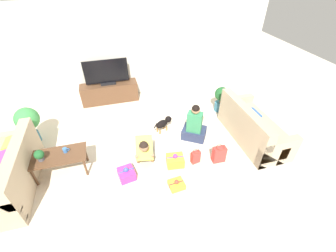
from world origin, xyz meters
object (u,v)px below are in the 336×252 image
person_kneeling (145,149)px  gift_box_a (177,184)px  sofa_right (252,128)px  mug (65,150)px  person_sitting (194,127)px  gift_bag_b (196,157)px  gift_bag_a (219,154)px  tv (107,74)px  tv_console (110,93)px  tabletop_plant (39,155)px  potted_plant_corner_left (28,120)px  gift_box_c (175,160)px  coffee_table (58,157)px  dog (164,123)px  sofa_left (9,175)px  gift_box_b (127,174)px  potted_plant_corner_right (221,98)px

person_kneeling → gift_box_a: person_kneeling is taller
sofa_right → mug: size_ratio=15.15×
person_sitting → gift_bag_b: (-0.24, -0.74, -0.18)m
gift_box_a → gift_bag_a: gift_bag_a is taller
tv → person_sitting: bearing=-51.8°
tv_console → tabletop_plant: bearing=-118.6°
potted_plant_corner_left → gift_bag_a: 4.10m
gift_box_c → person_kneeling: bearing=154.3°
coffee_table → tv_console: 2.69m
person_kneeling → mug: bearing=-177.3°
dog → mug: mug is taller
tabletop_plant → sofa_left: bearing=-172.8°
tv_console → gift_bag_b: (1.47, -2.91, -0.13)m
sofa_left → gift_box_b: sofa_left is taller
person_kneeling → gift_bag_a: person_kneeling is taller
coffee_table → dog: bearing=18.4°
person_sitting → coffee_table: bearing=39.1°
sofa_right → dog: (-1.83, 0.82, -0.09)m
potted_plant_corner_right → gift_bag_a: potted_plant_corner_right is taller
potted_plant_corner_right → person_kneeling: person_kneeling is taller
sofa_left → dog: 3.16m
gift_box_c → gift_bag_b: bearing=-7.7°
coffee_table → gift_box_c: bearing=-10.5°
potted_plant_corner_left → mug: 1.36m
potted_plant_corner_right → gift_bag_a: bearing=-116.7°
sofa_left → gift_box_c: (2.98, -0.28, -0.21)m
tv_console → tabletop_plant: size_ratio=6.95×
person_kneeling → gift_box_c: (0.56, -0.27, -0.22)m
coffee_table → gift_box_c: coffee_table is taller
mug → gift_box_c: bearing=-12.7°
gift_box_a → mug: bearing=152.3°
gift_bag_a → mug: mug is taller
coffee_table → tv_console: bearing=65.9°
dog → gift_box_c: 1.14m
potted_plant_corner_right → gift_box_b: potted_plant_corner_right is taller
potted_plant_corner_right → person_sitting: bearing=-140.6°
tv_console → potted_plant_corner_right: (2.80, -1.28, 0.11)m
tv_console → gift_bag_a: size_ratio=4.10×
gift_box_b → tabletop_plant: size_ratio=1.61×
tv → mug: bearing=-111.7°
person_kneeling → gift_bag_b: 1.04m
potted_plant_corner_right → gift_box_a: 2.84m
gift_box_b → gift_bag_a: size_ratio=0.95×
potted_plant_corner_right → coffee_table: bearing=-163.3°
sofa_left → tv_console: size_ratio=1.17×
sofa_left → tv: (1.92, 2.58, 0.54)m
sofa_left → gift_box_b: 2.03m
potted_plant_corner_left → person_sitting: (3.49, -0.86, -0.26)m
gift_box_c → tv: bearing=110.3°
sofa_left → tv: bearing=143.3°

